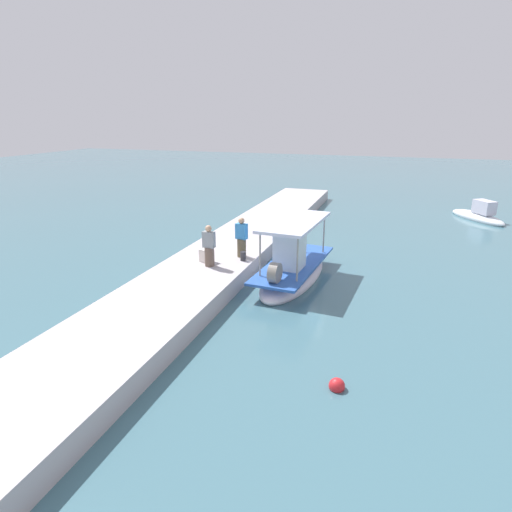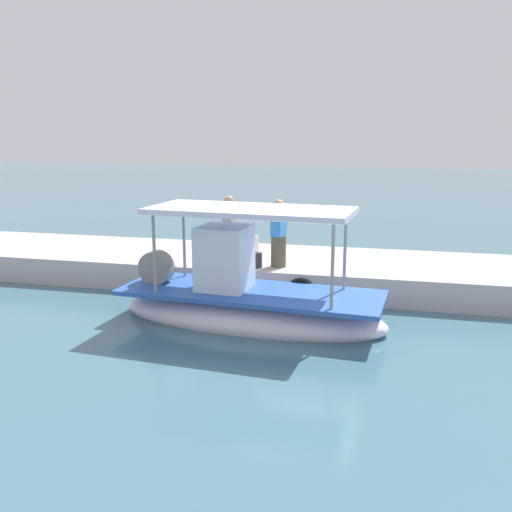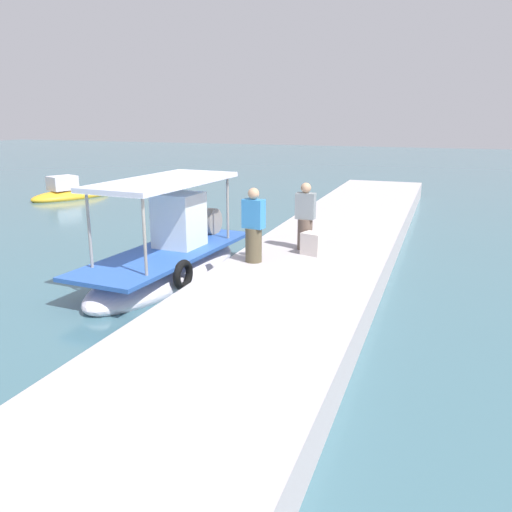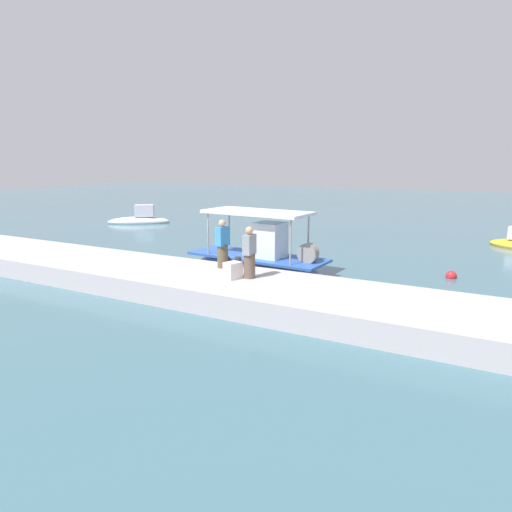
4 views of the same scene
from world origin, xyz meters
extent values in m
plane|color=#416A77|center=(0.00, 0.00, 0.00)|extent=(120.00, 120.00, 0.00)
cube|color=#B8AFB3|center=(0.00, -3.54, 0.37)|extent=(36.00, 3.71, 0.74)
ellipsoid|color=white|center=(1.19, 0.06, 0.15)|extent=(6.28, 2.47, 1.00)
cube|color=#2F5CB4|center=(1.19, 0.06, 0.70)|extent=(6.04, 2.45, 0.10)
cube|color=silver|center=(1.80, 0.01, 1.41)|extent=(1.18, 1.18, 1.53)
cylinder|color=gray|center=(3.21, 0.66, 1.57)|extent=(0.07, 0.07, 1.85)
cylinder|color=gray|center=(3.09, -0.85, 1.57)|extent=(0.07, 0.07, 1.85)
cylinder|color=gray|center=(-0.71, 0.97, 1.57)|extent=(0.07, 0.07, 1.85)
cylinder|color=gray|center=(-0.83, -0.55, 1.57)|extent=(0.07, 0.07, 1.85)
cube|color=silver|center=(1.19, 0.06, 2.55)|extent=(4.57, 2.26, 0.12)
torus|color=black|center=(0.19, -0.91, 0.50)|extent=(0.75, 0.24, 0.74)
cylinder|color=gray|center=(3.52, -0.12, 1.10)|extent=(0.82, 0.41, 0.80)
cylinder|color=brown|center=(2.64, -3.22, 1.15)|extent=(0.39, 0.39, 0.81)
cube|color=gray|center=(2.64, -3.22, 1.89)|extent=(0.28, 0.50, 0.67)
sphere|color=tan|center=(2.64, -3.22, 2.36)|extent=(0.27, 0.27, 0.27)
cylinder|color=brown|center=(1.04, -2.38, 1.15)|extent=(0.45, 0.45, 0.83)
cube|color=#388BD4|center=(1.04, -2.38, 1.91)|extent=(0.35, 0.54, 0.68)
sphere|color=tan|center=(1.04, -2.38, 2.39)|extent=(0.27, 0.27, 0.27)
cylinder|color=#2D2D33|center=(1.55, -2.13, 0.94)|extent=(0.24, 0.24, 0.40)
cube|color=silver|center=(2.18, -3.56, 1.02)|extent=(0.56, 0.63, 0.56)
sphere|color=red|center=(8.46, 3.00, 0.09)|extent=(0.43, 0.43, 0.43)
ellipsoid|color=silver|center=(-13.76, 9.24, 0.12)|extent=(4.53, 3.70, 0.74)
cube|color=silver|center=(-13.39, 9.50, 0.94)|extent=(1.59, 1.44, 0.89)
camera|label=1|loc=(18.18, 4.05, 6.78)|focal=30.18mm
camera|label=2|loc=(-1.78, 11.85, 4.21)|focal=39.56mm
camera|label=3|loc=(-10.52, -6.60, 4.21)|focal=37.20mm
camera|label=4|loc=(9.65, -15.92, 4.62)|focal=31.17mm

